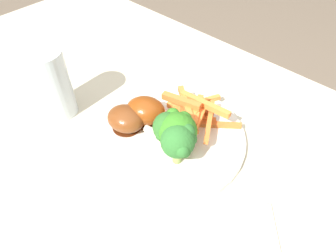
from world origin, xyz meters
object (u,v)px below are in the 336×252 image
broccoli_floret_front (177,132)px  dining_table (145,160)px  dinner_plate (168,136)px  water_glass (51,84)px  broccoli_floret_middle (180,141)px  chicken_drumstick_far (129,120)px  chicken_drumstick_near (146,113)px  broccoli_floret_back (169,127)px  carrot_fries_pile (193,114)px

broccoli_floret_front → dining_table: bearing=-8.6°
dinner_plate → water_glass: bearing=23.9°
broccoli_floret_front → broccoli_floret_middle: 0.02m
broccoli_floret_middle → chicken_drumstick_far: broccoli_floret_middle is taller
chicken_drumstick_near → broccoli_floret_back: bearing=169.5°
dinner_plate → broccoli_floret_back: size_ratio=3.93×
carrot_fries_pile → dining_table: bearing=34.0°
chicken_drumstick_far → broccoli_floret_front: bearing=-168.6°
dinner_plate → broccoli_floret_back: broccoli_floret_back is taller
broccoli_floret_front → water_glass: water_glass is taller
broccoli_floret_front → broccoli_floret_back: broccoli_floret_front is taller
broccoli_floret_back → chicken_drumstick_far: broccoli_floret_back is taller
dining_table → broccoli_floret_back: broccoli_floret_back is taller
broccoli_floret_back → dinner_plate: bearing=-42.6°
broccoli_floret_middle → chicken_drumstick_far: bearing=2.5°
broccoli_floret_back → carrot_fries_pile: (0.01, -0.07, -0.02)m
dining_table → carrot_fries_pile: carrot_fries_pile is taller
broccoli_floret_front → broccoli_floret_middle: (-0.02, 0.01, 0.00)m
broccoli_floret_middle → chicken_drumstick_near: (0.10, -0.03, -0.02)m
dinner_plate → carrot_fries_pile: (-0.01, -0.05, 0.03)m
dinner_plate → broccoli_floret_back: (-0.02, 0.02, 0.05)m
dining_table → chicken_drumstick_near: (-0.02, 0.00, 0.15)m
broccoli_floret_back → chicken_drumstick_near: 0.07m
dining_table → broccoli_floret_middle: (-0.12, 0.03, 0.18)m
chicken_drumstick_near → broccoli_floret_middle: bearing=165.2°
water_glass → broccoli_floret_middle: bearing=-167.1°
dinner_plate → chicken_drumstick_near: chicken_drumstick_near is taller
dinner_plate → broccoli_floret_middle: size_ratio=3.66×
carrot_fries_pile → chicken_drumstick_far: 0.11m
carrot_fries_pile → chicken_drumstick_near: size_ratio=1.32×
chicken_drumstick_near → broccoli_floret_front: bearing=171.3°
chicken_drumstick_near → dining_table: bearing=-7.9°
dinner_plate → chicken_drumstick_near: size_ratio=2.15×
dining_table → chicken_drumstick_near: bearing=172.1°
chicken_drumstick_far → carrot_fries_pile: bearing=-129.3°
dining_table → water_glass: bearing=32.7°
water_glass → dining_table: bearing=-147.3°
broccoli_floret_front → broccoli_floret_middle: bearing=141.6°
dinner_plate → broccoli_floret_middle: (-0.05, 0.03, 0.05)m
broccoli_floret_middle → carrot_fries_pile: bearing=-63.9°
broccoli_floret_middle → chicken_drumstick_near: size_ratio=0.59×
dining_table → broccoli_floret_middle: 0.22m
dinner_plate → broccoli_floret_back: bearing=137.4°
dining_table → water_glass: size_ratio=9.14×
carrot_fries_pile → water_glass: size_ratio=1.27×
chicken_drumstick_near → chicken_drumstick_far: size_ratio=1.10×
broccoli_floret_front → chicken_drumstick_near: size_ratio=0.60×
chicken_drumstick_near → chicken_drumstick_far: (0.01, 0.03, -0.00)m
chicken_drumstick_near → water_glass: water_glass is taller
dining_table → broccoli_floret_middle: broccoli_floret_middle is taller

